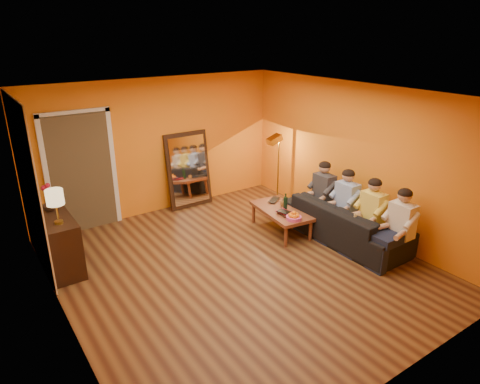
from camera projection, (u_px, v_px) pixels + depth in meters
room_shell at (226, 181)px, 6.38m from camera, size 5.00×5.50×2.60m
white_accent at (28, 187)px, 6.13m from camera, size 0.02×1.90×2.58m
doorway_recess at (80, 172)px, 7.57m from camera, size 1.06×0.30×2.10m
door_jamb_left at (47, 180)px, 7.17m from camera, size 0.08×0.06×2.20m
door_jamb_right at (113, 168)px, 7.78m from camera, size 0.08×0.06×2.20m
door_header at (73, 112)px, 7.09m from camera, size 1.22×0.06×0.08m
mirror_frame at (188, 170)px, 8.60m from camera, size 0.92×0.27×1.51m
mirror_glass at (189, 170)px, 8.57m from camera, size 0.78×0.21×1.35m
sideboard at (59, 242)px, 6.42m from camera, size 0.44×1.18×0.85m
table_lamp at (56, 207)px, 5.94m from camera, size 0.24×0.24×0.51m
sofa at (344, 222)px, 7.31m from camera, size 2.28×0.89×0.67m
coffee_table at (281, 220)px, 7.66m from camera, size 0.76×1.29×0.42m
floor_lamp at (278, 170)px, 8.70m from camera, size 0.31×0.25×1.44m
dog at (363, 234)px, 6.84m from camera, size 0.46×0.63×0.69m
person_far_left at (401, 226)px, 6.51m from camera, size 0.70×0.44×1.22m
person_mid_left at (372, 214)px, 6.93m from camera, size 0.70×0.44×1.22m
person_mid_right at (346, 203)px, 7.35m from camera, size 0.70×0.44×1.22m
person_far_right at (324, 194)px, 7.78m from camera, size 0.70×0.44×1.22m
fruit_bowl at (294, 215)px, 7.15m from camera, size 0.26×0.26×0.16m
wine_bottle at (285, 202)px, 7.51m from camera, size 0.07×0.07×0.31m
tumbler at (282, 204)px, 7.72m from camera, size 0.09×0.09×0.09m
laptop at (277, 200)px, 7.94m from camera, size 0.41×0.37×0.03m
book_lower at (281, 215)px, 7.33m from camera, size 0.21×0.26×0.02m
book_mid at (281, 214)px, 7.33m from camera, size 0.23×0.29×0.02m
book_upper at (281, 213)px, 7.31m from camera, size 0.20×0.24×0.02m
vase at (49, 204)px, 6.42m from camera, size 0.20×0.20×0.20m
flowers at (47, 189)px, 6.33m from camera, size 0.17×0.17×0.45m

